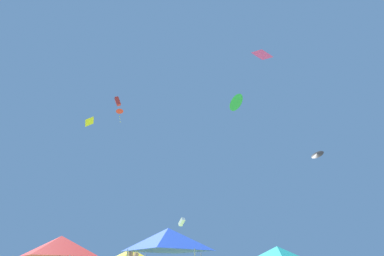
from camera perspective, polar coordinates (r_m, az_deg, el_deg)
name	(u,v)px	position (r m, az deg, el deg)	size (l,w,h in m)	color
canopy_tent_teal	(278,254)	(20.22, 17.05, -23.29)	(2.91, 2.91, 3.11)	#9E9EA3
canopy_tent_blue	(168,239)	(15.53, -4.91, -21.61)	(3.45, 3.45, 3.69)	#9E9EA3
canopy_tent_red	(60,246)	(16.94, -25.27, -20.89)	(3.10, 3.10, 3.31)	#9E9EA3
kite_magenta_diamond	(263,54)	(20.55, 14.16, 14.34)	(1.16, 0.92, 0.60)	#D6389E
kite_red_box	(118,101)	(34.34, -14.87, 5.27)	(0.93, 0.73, 1.15)	red
kite_yellow_diamond	(89,122)	(41.65, -20.17, 1.24)	(1.48, 1.39, 0.96)	yellow
kite_black_delta	(317,154)	(28.01, 24.07, -4.85)	(1.46, 1.43, 0.96)	black
kite_red_delta	(120,111)	(29.29, -14.49, 3.31)	(1.04, 1.04, 1.37)	red
kite_green_delta	(235,102)	(24.07, 8.82, 5.24)	(1.74, 1.93, 1.27)	green
kite_white_box	(182,222)	(35.94, -2.10, -18.52)	(1.00, 1.13, 0.95)	white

